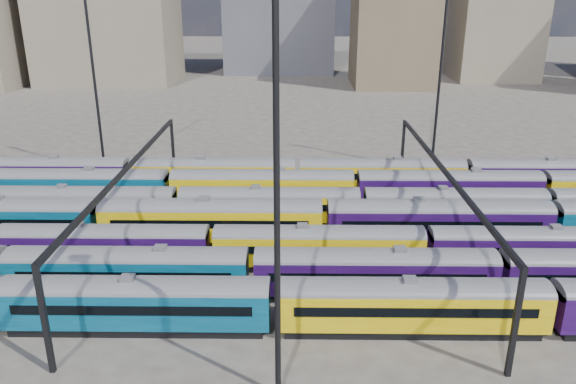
{
  "coord_description": "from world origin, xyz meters",
  "views": [
    {
      "loc": [
        -4.02,
        -50.64,
        23.96
      ],
      "look_at": [
        -4.76,
        6.7,
        3.0
      ],
      "focal_mm": 35.0,
      "sensor_mm": 36.0,
      "label": 1
    }
  ],
  "objects_px": {
    "rake_0": "(412,300)",
    "mast_2": "(277,184)",
    "rake_1": "(375,268)",
    "rake_2": "(319,242)"
  },
  "relations": [
    {
      "from": "rake_1",
      "to": "rake_2",
      "type": "height_order",
      "value": "rake_1"
    },
    {
      "from": "rake_1",
      "to": "rake_0",
      "type": "bearing_deg",
      "value": -67.69
    },
    {
      "from": "rake_2",
      "to": "mast_2",
      "type": "height_order",
      "value": "mast_2"
    },
    {
      "from": "rake_0",
      "to": "mast_2",
      "type": "relative_size",
      "value": 3.91
    },
    {
      "from": "rake_0",
      "to": "mast_2",
      "type": "distance_m",
      "value": 16.42
    },
    {
      "from": "mast_2",
      "to": "rake_0",
      "type": "bearing_deg",
      "value": 36.22
    },
    {
      "from": "rake_1",
      "to": "rake_2",
      "type": "xyz_separation_m",
      "value": [
        -4.36,
        5.0,
        -0.11
      ]
    },
    {
      "from": "rake_0",
      "to": "rake_2",
      "type": "height_order",
      "value": "rake_0"
    },
    {
      "from": "rake_1",
      "to": "rake_2",
      "type": "distance_m",
      "value": 6.64
    },
    {
      "from": "rake_1",
      "to": "rake_2",
      "type": "bearing_deg",
      "value": 131.1
    }
  ]
}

